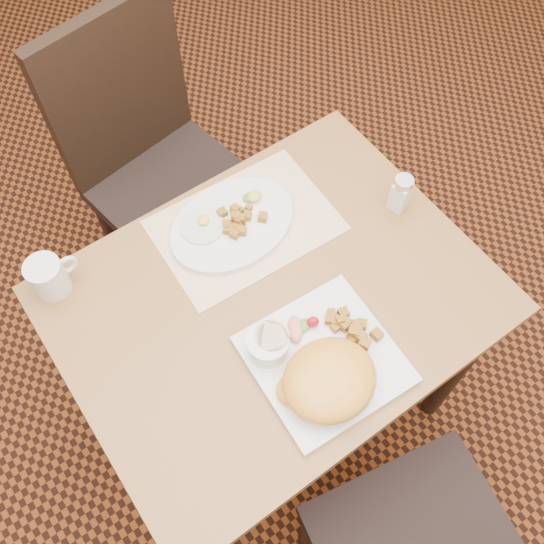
{
  "coord_description": "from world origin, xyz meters",
  "views": [
    {
      "loc": [
        -0.35,
        -0.48,
        1.91
      ],
      "look_at": [
        0.01,
        0.02,
        0.82
      ],
      "focal_mm": 40.0,
      "sensor_mm": 36.0,
      "label": 1
    }
  ],
  "objects": [
    {
      "name": "home_fries_ov",
      "position": [
        0.04,
        0.19,
        0.78
      ],
      "size": [
        0.11,
        0.09,
        0.03
      ],
      "color": "#A66E1A",
      "rests_on": "plate_oval"
    },
    {
      "name": "coffee_mug",
      "position": [
        -0.37,
        0.3,
        0.79
      ],
      "size": [
        0.11,
        0.08,
        0.09
      ],
      "color": "silver",
      "rests_on": "table"
    },
    {
      "name": "hollandaise_mound",
      "position": [
        -0.03,
        -0.23,
        0.8
      ],
      "size": [
        0.19,
        0.17,
        0.07
      ],
      "color": "gold",
      "rests_on": "plate_square"
    },
    {
      "name": "plate_oval",
      "position": [
        0.03,
        0.2,
        0.76
      ],
      "size": [
        0.32,
        0.25,
        0.02
      ],
      "primitive_type": null,
      "rotation": [
        0.0,
        0.0,
        0.07
      ],
      "color": "silver",
      "rests_on": "placemat"
    },
    {
      "name": "chair_far",
      "position": [
        0.04,
        0.66,
        0.54
      ],
      "size": [
        0.48,
        0.49,
        0.97
      ],
      "rotation": [
        0.0,
        0.0,
        3.3
      ],
      "color": "black",
      "rests_on": "ground"
    },
    {
      "name": "fried_egg",
      "position": [
        -0.03,
        0.23,
        0.77
      ],
      "size": [
        0.1,
        0.1,
        0.02
      ],
      "color": "white",
      "rests_on": "plate_oval"
    },
    {
      "name": "plate_square",
      "position": [
        -0.0,
        -0.18,
        0.76
      ],
      "size": [
        0.3,
        0.3,
        0.02
      ],
      "primitive_type": "cube",
      "rotation": [
        0.0,
        0.0,
        -0.06
      ],
      "color": "silver",
      "rests_on": "table"
    },
    {
      "name": "ramekin",
      "position": [
        -0.08,
        -0.09,
        0.79
      ],
      "size": [
        0.09,
        0.09,
        0.05
      ],
      "color": "silver",
      "rests_on": "plate_square"
    },
    {
      "name": "home_fries_sq",
      "position": [
        0.08,
        -0.16,
        0.78
      ],
      "size": [
        0.08,
        0.12,
        0.04
      ],
      "color": "#A66E1A",
      "rests_on": "plate_square"
    },
    {
      "name": "garnish_sq",
      "position": [
        -0.0,
        -0.1,
        0.78
      ],
      "size": [
        0.08,
        0.07,
        0.03
      ],
      "color": "#387223",
      "rests_on": "plate_square"
    },
    {
      "name": "placemat",
      "position": [
        0.05,
        0.19,
        0.75
      ],
      "size": [
        0.41,
        0.3,
        0.0
      ],
      "primitive_type": "cube",
      "rotation": [
        0.0,
        0.0,
        -0.05
      ],
      "color": "white",
      "rests_on": "table"
    },
    {
      "name": "salt_shaker",
      "position": [
        0.37,
        0.03,
        0.8
      ],
      "size": [
        0.05,
        0.05,
        0.1
      ],
      "color": "white",
      "rests_on": "table"
    },
    {
      "name": "ground",
      "position": [
        0.0,
        0.0,
        0.0
      ],
      "size": [
        8.0,
        8.0,
        0.0
      ],
      "primitive_type": "plane",
      "color": "black",
      "rests_on": "ground"
    },
    {
      "name": "garnish_ov",
      "position": [
        0.1,
        0.23,
        0.78
      ],
      "size": [
        0.05,
        0.04,
        0.02
      ],
      "color": "#387223",
      "rests_on": "plate_oval"
    },
    {
      "name": "table",
      "position": [
        0.0,
        0.0,
        0.64
      ],
      "size": [
        0.9,
        0.7,
        0.75
      ],
      "color": "#95612E",
      "rests_on": "ground"
    }
  ]
}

